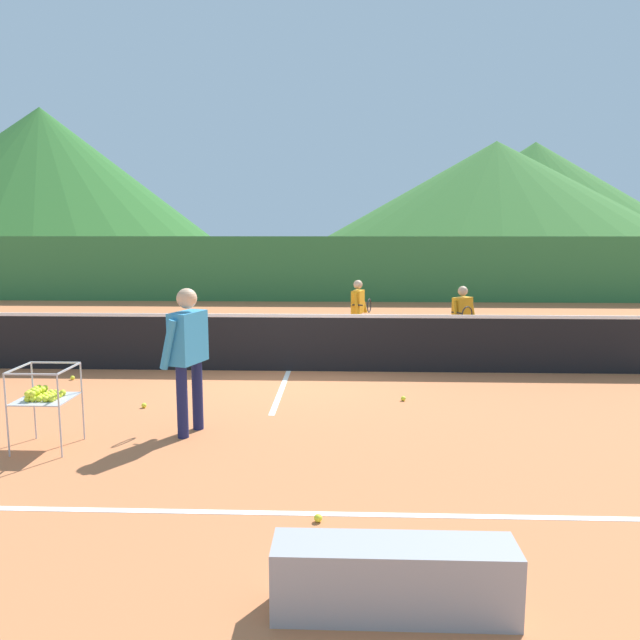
{
  "coord_description": "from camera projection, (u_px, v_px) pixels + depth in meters",
  "views": [
    {
      "loc": [
        0.91,
        -10.02,
        2.35
      ],
      "look_at": [
        0.52,
        0.29,
        0.83
      ],
      "focal_mm": 34.08,
      "sensor_mm": 36.0,
      "label": 1
    }
  ],
  "objects": [
    {
      "name": "tennis_ball_5",
      "position": [
        144.0,
        405.0,
        8.13
      ],
      "size": [
        0.07,
        0.07,
        0.07
      ],
      "primitive_type": "sphere",
      "color": "yellow",
      "rests_on": "ground"
    },
    {
      "name": "tennis_ball_3",
      "position": [
        403.0,
        398.0,
        8.46
      ],
      "size": [
        0.07,
        0.07,
        0.07
      ],
      "primitive_type": "sphere",
      "color": "yellow",
      "rests_on": "ground"
    },
    {
      "name": "hill_2",
      "position": [
        495.0,
        198.0,
        65.28
      ],
      "size": [
        42.29,
        42.29,
        11.82
      ],
      "primitive_type": "cone",
      "color": "#38702D",
      "rests_on": "ground"
    },
    {
      "name": "hill_1",
      "position": [
        533.0,
        197.0,
        72.96
      ],
      "size": [
        40.45,
        40.45,
        12.83
      ],
      "primitive_type": "cone",
      "color": "#38702D",
      "rests_on": "ground"
    },
    {
      "name": "tennis_ball_2",
      "position": [
        73.0,
        378.0,
        9.66
      ],
      "size": [
        0.07,
        0.07,
        0.07
      ],
      "primitive_type": "sphere",
      "color": "yellow",
      "rests_on": "ground"
    },
    {
      "name": "hill_0",
      "position": [
        44.0,
        180.0,
        68.45
      ],
      "size": [
        41.17,
        41.17,
        15.99
      ],
      "primitive_type": "cone",
      "color": "#2D6628",
      "rests_on": "ground"
    },
    {
      "name": "windscreen_fence",
      "position": [
        315.0,
        269.0,
        20.22
      ],
      "size": [
        26.71,
        0.08,
        2.17
      ],
      "primitive_type": "cube",
      "color": "#33753D",
      "rests_on": "ground"
    },
    {
      "name": "student_1",
      "position": [
        462.0,
        314.0,
        11.35
      ],
      "size": [
        0.52,
        0.67,
        1.33
      ],
      "color": "black",
      "rests_on": "ground"
    },
    {
      "name": "tennis_ball_4",
      "position": [
        318.0,
        518.0,
        4.94
      ],
      "size": [
        0.07,
        0.07,
        0.07
      ],
      "primitive_type": "sphere",
      "color": "yellow",
      "rests_on": "ground"
    },
    {
      "name": "instructor",
      "position": [
        188.0,
        347.0,
        6.98
      ],
      "size": [
        0.47,
        0.84,
        1.71
      ],
      "color": "#191E4C",
      "rests_on": "ground"
    },
    {
      "name": "line_baseline_near",
      "position": [
        234.0,
        512.0,
        5.11
      ],
      "size": [
        12.14,
        0.08,
        0.01
      ],
      "primitive_type": "cube",
      "color": "white",
      "rests_on": "ground"
    },
    {
      "name": "ground_plane",
      "position": [
        289.0,
        371.0,
        10.28
      ],
      "size": [
        120.0,
        120.0,
        0.0
      ],
      "primitive_type": "plane",
      "color": "#C67042"
    },
    {
      "name": "student_0",
      "position": [
        358.0,
        306.0,
        12.48
      ],
      "size": [
        0.42,
        0.71,
        1.35
      ],
      "color": "silver",
      "rests_on": "ground"
    },
    {
      "name": "tennis_net",
      "position": [
        288.0,
        342.0,
        10.21
      ],
      "size": [
        12.51,
        0.08,
        1.05
      ],
      "color": "#333338",
      "rests_on": "ground"
    },
    {
      "name": "line_service_center",
      "position": [
        289.0,
        371.0,
        10.28
      ],
      "size": [
        0.08,
        5.04,
        0.01
      ],
      "primitive_type": "cube",
      "color": "white",
      "rests_on": "ground"
    },
    {
      "name": "ball_cart",
      "position": [
        44.0,
        395.0,
        6.56
      ],
      "size": [
        0.58,
        0.58,
        0.9
      ],
      "color": "#B7B7BC",
      "rests_on": "ground"
    },
    {
      "name": "line_baseline_far",
      "position": [
        308.0,
        320.0,
        16.19
      ],
      "size": [
        12.14,
        0.08,
        0.01
      ],
      "primitive_type": "cube",
      "color": "white",
      "rests_on": "ground"
    },
    {
      "name": "courtside_bench",
      "position": [
        394.0,
        579.0,
        3.73
      ],
      "size": [
        1.5,
        0.36,
        0.46
      ],
      "primitive_type": "cube",
      "color": "#99999E",
      "rests_on": "ground"
    }
  ]
}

